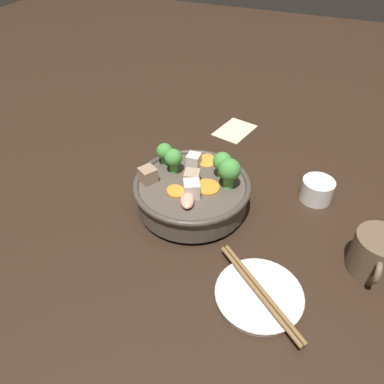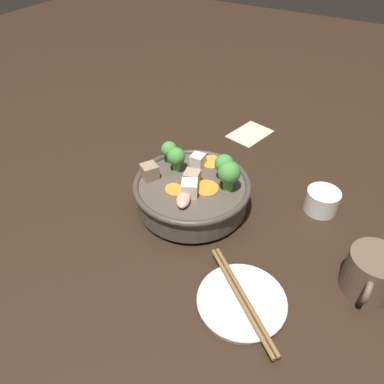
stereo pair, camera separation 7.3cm
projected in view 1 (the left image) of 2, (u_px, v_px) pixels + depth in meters
name	position (u px, v px, depth m)	size (l,w,h in m)	color
ground_plane	(192.00, 207.00, 0.75)	(3.00, 3.00, 0.00)	black
stirfry_bowl	(192.00, 190.00, 0.73)	(0.23, 0.23, 0.12)	#51473D
side_saucer	(259.00, 295.00, 0.59)	(0.14, 0.14, 0.01)	white
tea_cup	(317.00, 190.00, 0.76)	(0.06, 0.06, 0.05)	white
dark_mug	(377.00, 254.00, 0.61)	(0.10, 0.08, 0.07)	brown
napkin	(235.00, 130.00, 0.98)	(0.12, 0.10, 0.00)	beige
chopsticks_pair	(260.00, 291.00, 0.58)	(0.14, 0.17, 0.01)	olive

